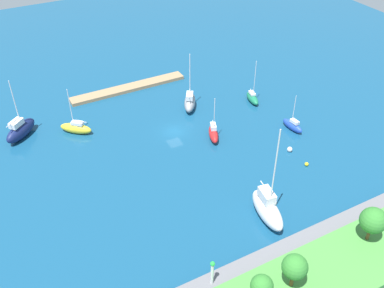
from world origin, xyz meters
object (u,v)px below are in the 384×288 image
object	(u,v)px
park_tree_mideast	(373,220)
mooring_buoy_yellow	(307,164)
sailboat_yellow_by_breakwater	(76,128)
mooring_buoy_white	(290,149)
pier_dock	(129,88)
sailboat_navy_off_beacon	(20,130)
sailboat_white_outer_mooring	(267,208)
sailboat_gray_center_basin	(190,102)
park_tree_west	(262,286)
sailboat_red_along_channel	(213,133)
sailboat_green_lone_north	(252,98)
park_tree_center	(295,267)
sailboat_blue_far_south	(293,125)
harbor_beacon	(212,271)

from	to	relation	value
park_tree_mideast	mooring_buoy_yellow	bearing A→B (deg)	-104.27
sailboat_yellow_by_breakwater	mooring_buoy_white	bearing A→B (deg)	-174.63
pier_dock	mooring_buoy_white	world-z (taller)	mooring_buoy_white
sailboat_navy_off_beacon	sailboat_white_outer_mooring	size ratio (longest dim) A/B	0.71
park_tree_mideast	sailboat_navy_off_beacon	distance (m)	57.71
mooring_buoy_yellow	sailboat_gray_center_basin	bearing A→B (deg)	-71.48
park_tree_west	sailboat_gray_center_basin	size ratio (longest dim) A/B	0.44
park_tree_west	mooring_buoy_yellow	world-z (taller)	park_tree_west
sailboat_navy_off_beacon	park_tree_west	bearing A→B (deg)	-113.01
pier_dock	sailboat_red_along_channel	size ratio (longest dim) A/B	2.95
sailboat_green_lone_north	sailboat_navy_off_beacon	distance (m)	43.27
pier_dock	park_tree_center	distance (m)	54.25
mooring_buoy_white	sailboat_navy_off_beacon	bearing A→B (deg)	-33.49
park_tree_mideast	sailboat_green_lone_north	bearing A→B (deg)	-102.03
sailboat_blue_far_south	mooring_buoy_white	world-z (taller)	sailboat_blue_far_south
sailboat_green_lone_north	sailboat_blue_far_south	distance (m)	11.44
sailboat_white_outer_mooring	sailboat_yellow_by_breakwater	xyz separation A→B (m)	(17.30, -32.78, -0.74)
pier_dock	sailboat_navy_off_beacon	bearing A→B (deg)	17.01
mooring_buoy_white	sailboat_blue_far_south	bearing A→B (deg)	-132.19
park_tree_west	sailboat_gray_center_basin	world-z (taller)	sailboat_gray_center_basin
park_tree_center	sailboat_green_lone_north	xyz separation A→B (m)	(-20.91, -38.00, -3.73)
sailboat_white_outer_mooring	mooring_buoy_yellow	xyz separation A→B (m)	(-12.50, -6.27, -1.46)
pier_dock	sailboat_red_along_channel	distance (m)	24.05
park_tree_center	mooring_buoy_white	world-z (taller)	park_tree_center
sailboat_gray_center_basin	park_tree_west	bearing A→B (deg)	-166.34
sailboat_white_outer_mooring	sailboat_red_along_channel	bearing A→B (deg)	-179.52
harbor_beacon	sailboat_green_lone_north	world-z (taller)	sailboat_green_lone_north
sailboat_gray_center_basin	mooring_buoy_yellow	xyz separation A→B (m)	(-8.18, 24.42, -1.07)
park_tree_mideast	sailboat_blue_far_south	xyz separation A→B (m)	(-8.66, -25.69, -3.80)
park_tree_mideast	park_tree_west	bearing A→B (deg)	4.48
park_tree_mideast	park_tree_west	world-z (taller)	park_tree_mideast
sailboat_yellow_by_breakwater	park_tree_mideast	bearing A→B (deg)	162.91
sailboat_red_along_channel	sailboat_blue_far_south	distance (m)	14.48
sailboat_blue_far_south	mooring_buoy_yellow	world-z (taller)	sailboat_blue_far_south
mooring_buoy_yellow	mooring_buoy_white	size ratio (longest dim) A/B	0.73
sailboat_green_lone_north	park_tree_west	bearing A→B (deg)	-21.07
park_tree_west	sailboat_green_lone_north	world-z (taller)	sailboat_green_lone_north
sailboat_yellow_by_breakwater	mooring_buoy_white	distance (m)	37.17
park_tree_mideast	sailboat_white_outer_mooring	bearing A→B (deg)	-50.77
sailboat_gray_center_basin	sailboat_white_outer_mooring	world-z (taller)	sailboat_white_outer_mooring
park_tree_west	sailboat_red_along_channel	world-z (taller)	sailboat_red_along_channel
pier_dock	harbor_beacon	size ratio (longest dim) A/B	6.48
park_tree_west	sailboat_blue_far_south	xyz separation A→B (m)	(-26.55, -27.10, -4.04)
sailboat_red_along_channel	sailboat_white_outer_mooring	bearing A→B (deg)	13.21
park_tree_mideast	sailboat_gray_center_basin	bearing A→B (deg)	-84.42
sailboat_navy_off_beacon	park_tree_center	bearing A→B (deg)	-107.71
sailboat_green_lone_north	sailboat_gray_center_basin	xyz separation A→B (m)	(11.91, -3.76, 0.55)
park_tree_mideast	sailboat_green_lone_north	distance (m)	38.14
sailboat_gray_center_basin	sailboat_navy_off_beacon	size ratio (longest dim) A/B	1.02
pier_dock	mooring_buoy_yellow	xyz separation A→B (m)	(-15.91, 36.72, -0.02)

